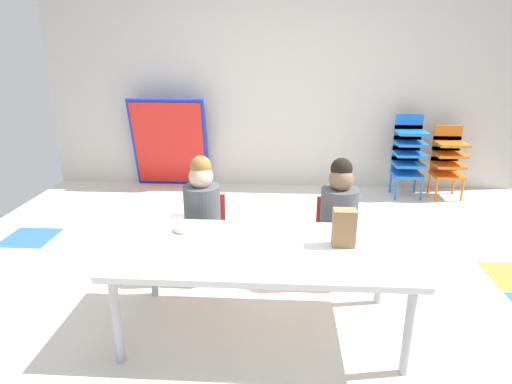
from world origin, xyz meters
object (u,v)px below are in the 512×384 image
object	(u,v)px
donut_powdered_on_plate	(184,228)
kid_chair_blue_stack	(408,151)
folded_activity_table	(170,143)
paper_bag_brown	(344,228)
seated_child_near_camera	(202,206)
kid_chair_orange_stack	(448,157)
seated_child_middle_seat	(339,209)
paper_plate_near_edge	(184,231)
craft_table	(263,254)

from	to	relation	value
donut_powdered_on_plate	kid_chair_blue_stack	bearing A→B (deg)	50.40
folded_activity_table	paper_bag_brown	bearing A→B (deg)	-57.93
seated_child_near_camera	kid_chair_orange_stack	xyz separation A→B (m)	(2.42, 2.00, -0.10)
seated_child_near_camera	kid_chair_orange_stack	bearing A→B (deg)	39.50
seated_child_middle_seat	donut_powdered_on_plate	world-z (taller)	seated_child_middle_seat
seated_child_near_camera	kid_chair_blue_stack	size ratio (longest dim) A/B	1.00
paper_plate_near_edge	paper_bag_brown	bearing A→B (deg)	-7.61
folded_activity_table	donut_powdered_on_plate	xyz separation A→B (m)	(0.75, -2.60, 0.04)
folded_activity_table	paper_plate_near_edge	size ratio (longest dim) A/B	6.04
craft_table	seated_child_middle_seat	world-z (taller)	seated_child_middle_seat
craft_table	kid_chair_orange_stack	xyz separation A→B (m)	(1.96, 2.62, -0.05)
seated_child_near_camera	paper_plate_near_edge	size ratio (longest dim) A/B	5.10
seated_child_middle_seat	kid_chair_blue_stack	bearing A→B (deg)	63.15
kid_chair_orange_stack	paper_plate_near_edge	world-z (taller)	kid_chair_orange_stack
seated_child_near_camera	folded_activity_table	xyz separation A→B (m)	(-0.79, 2.16, -0.02)
seated_child_middle_seat	paper_bag_brown	distance (m)	0.58
kid_chair_blue_stack	folded_activity_table	world-z (taller)	folded_activity_table
paper_bag_brown	donut_powdered_on_plate	size ratio (longest dim) A/B	1.75
paper_bag_brown	donut_powdered_on_plate	distance (m)	0.97
craft_table	kid_chair_orange_stack	size ratio (longest dim) A/B	2.10
seated_child_middle_seat	folded_activity_table	distance (m)	2.78
craft_table	seated_child_near_camera	size ratio (longest dim) A/B	1.83
folded_activity_table	paper_bag_brown	world-z (taller)	folded_activity_table
kid_chair_orange_stack	paper_plate_near_edge	bearing A→B (deg)	-135.28
kid_chair_orange_stack	paper_plate_near_edge	distance (m)	3.46
kid_chair_blue_stack	paper_plate_near_edge	distance (m)	3.16
seated_child_near_camera	kid_chair_blue_stack	world-z (taller)	seated_child_near_camera
paper_plate_near_edge	craft_table	bearing A→B (deg)	-20.39
craft_table	folded_activity_table	xyz separation A→B (m)	(-1.25, 2.79, 0.03)
kid_chair_blue_stack	paper_bag_brown	size ratio (longest dim) A/B	4.18
folded_activity_table	paper_bag_brown	xyz separation A→B (m)	(1.71, -2.73, 0.12)
kid_chair_orange_stack	folded_activity_table	xyz separation A→B (m)	(-3.21, 0.17, 0.08)
paper_bag_brown	paper_plate_near_edge	bearing A→B (deg)	172.39
craft_table	kid_chair_orange_stack	bearing A→B (deg)	53.22
craft_table	donut_powdered_on_plate	size ratio (longest dim) A/B	13.34
craft_table	folded_activity_table	world-z (taller)	folded_activity_table
paper_plate_near_edge	donut_powdered_on_plate	world-z (taller)	donut_powdered_on_plate
seated_child_middle_seat	folded_activity_table	size ratio (longest dim) A/B	0.84
kid_chair_orange_stack	paper_bag_brown	distance (m)	2.98
craft_table	seated_child_near_camera	world-z (taller)	seated_child_near_camera
paper_plate_near_edge	donut_powdered_on_plate	size ratio (longest dim) A/B	1.43
paper_plate_near_edge	kid_chair_orange_stack	bearing A→B (deg)	44.72
craft_table	paper_plate_near_edge	world-z (taller)	paper_plate_near_edge
seated_child_middle_seat	paper_plate_near_edge	size ratio (longest dim) A/B	5.10
seated_child_middle_seat	paper_plate_near_edge	xyz separation A→B (m)	(-1.00, -0.44, -0.00)
craft_table	seated_child_near_camera	distance (m)	0.78
seated_child_middle_seat	paper_plate_near_edge	bearing A→B (deg)	-156.40
paper_bag_brown	folded_activity_table	bearing A→B (deg)	122.07
kid_chair_blue_stack	paper_bag_brown	bearing A→B (deg)	-112.36
folded_activity_table	paper_plate_near_edge	bearing A→B (deg)	-73.93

